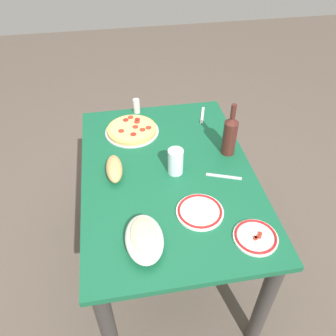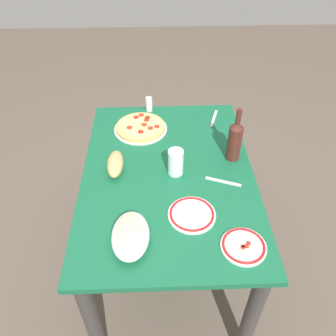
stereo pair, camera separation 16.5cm
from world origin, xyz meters
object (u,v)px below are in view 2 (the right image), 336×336
pepperoni_pizza (141,127)px  side_plate_near (192,214)px  wine_bottle (235,140)px  bread_loaf (115,164)px  dining_table (168,192)px  side_plate_far (244,246)px  baked_pasta_dish (130,235)px  water_glass (176,162)px  spice_shaker (149,104)px

pepperoni_pizza → side_plate_near: bearing=20.0°
wine_bottle → bread_loaf: (0.07, -0.58, -0.08)m
dining_table → bread_loaf: (-0.03, -0.25, 0.17)m
wine_bottle → side_plate_far: 0.55m
baked_pasta_dish → water_glass: water_glass is taller
baked_pasta_dish → bread_loaf: (-0.43, -0.09, -0.01)m
baked_pasta_dish → wine_bottle: wine_bottle is taller
water_glass → side_plate_near: 0.29m
baked_pasta_dish → spice_shaker: spice_shaker is taller
dining_table → pepperoni_pizza: pepperoni_pizza is taller
pepperoni_pizza → side_plate_far: (0.80, 0.42, -0.01)m
water_glass → baked_pasta_dish: bearing=-26.5°
side_plate_near → bread_loaf: (-0.31, -0.35, 0.03)m
water_glass → side_plate_far: 0.51m
side_plate_far → bread_loaf: (-0.47, -0.53, 0.03)m
dining_table → spice_shaker: spice_shaker is taller
water_glass → side_plate_near: bearing=11.3°
side_plate_near → water_glass: bearing=-168.7°
wine_bottle → spice_shaker: bearing=-137.1°
baked_pasta_dish → side_plate_near: (-0.12, 0.25, -0.03)m
baked_pasta_dish → spice_shaker: bearing=175.9°
baked_pasta_dish → side_plate_near: 0.28m
wine_bottle → spice_shaker: (-0.46, -0.42, -0.07)m
pepperoni_pizza → dining_table: bearing=21.1°
water_glass → bread_loaf: size_ratio=0.71×
water_glass → bread_loaf: water_glass is taller
dining_table → water_glass: bearing=94.1°
water_glass → side_plate_far: bearing=28.7°
pepperoni_pizza → side_plate_far: size_ratio=1.65×
baked_pasta_dish → bread_loaf: bearing=-167.8°
water_glass → spice_shaker: water_glass is taller
side_plate_near → bread_loaf: 0.46m
wine_bottle → side_plate_far: wine_bottle is taller
pepperoni_pizza → bread_loaf: size_ratio=1.60×
side_plate_far → spice_shaker: spice_shaker is taller
dining_table → spice_shaker: (-0.56, -0.09, 0.18)m
spice_shaker → side_plate_near: bearing=12.6°
pepperoni_pizza → spice_shaker: size_ratio=3.41×
pepperoni_pizza → water_glass: 0.40m
baked_pasta_dish → side_plate_far: bearing=83.9°
dining_table → baked_pasta_dish: (0.39, -0.16, 0.18)m
dining_table → side_plate_near: (0.27, 0.09, 0.14)m
pepperoni_pizza → water_glass: size_ratio=2.26×
wine_bottle → bread_loaf: 0.59m
side_plate_near → side_plate_far: side_plate_far is taller
dining_table → wine_bottle: (-0.10, 0.33, 0.25)m
wine_bottle → water_glass: (0.10, -0.29, -0.05)m
water_glass → spice_shaker: size_ratio=1.51×
baked_pasta_dish → bread_loaf: baked_pasta_dish is taller
side_plate_far → spice_shaker: 1.07m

